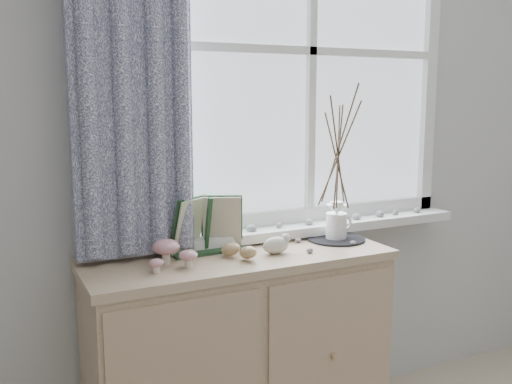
% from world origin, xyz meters
% --- Properties ---
extents(sideboard, '(1.20, 0.45, 0.85)m').
position_xyz_m(sideboard, '(-0.15, 1.75, 0.43)').
color(sideboard, '#CAB08D').
rests_on(sideboard, ground).
extents(botanical_book, '(0.34, 0.15, 0.23)m').
position_xyz_m(botanical_book, '(-0.25, 1.81, 0.97)').
color(botanical_book, '#204326').
rests_on(botanical_book, sideboard).
extents(toadstool_cluster, '(0.18, 0.16, 0.09)m').
position_xyz_m(toadstool_cluster, '(-0.43, 1.73, 0.90)').
color(toadstool_cluster, white).
rests_on(toadstool_cluster, sideboard).
extents(wooden_eggs, '(0.10, 0.12, 0.08)m').
position_xyz_m(wooden_eggs, '(-0.17, 1.70, 0.88)').
color(wooden_eggs, tan).
rests_on(wooden_eggs, sideboard).
extents(songbird_figurine, '(0.15, 0.07, 0.08)m').
position_xyz_m(songbird_figurine, '(-0.02, 1.70, 0.89)').
color(songbird_figurine, silver).
rests_on(songbird_figurine, sideboard).
extents(crocheted_doily, '(0.25, 0.25, 0.01)m').
position_xyz_m(crocheted_doily, '(0.32, 1.79, 0.85)').
color(crocheted_doily, black).
rests_on(crocheted_doily, sideboard).
extents(twig_pitcher, '(0.28, 0.28, 0.67)m').
position_xyz_m(twig_pitcher, '(0.32, 1.79, 1.23)').
color(twig_pitcher, white).
rests_on(twig_pitcher, crocheted_doily).
extents(sideboard_pebbles, '(0.33, 0.22, 0.02)m').
position_xyz_m(sideboard_pebbles, '(0.15, 1.75, 0.86)').
color(sideboard_pebbles, gray).
rests_on(sideboard_pebbles, sideboard).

